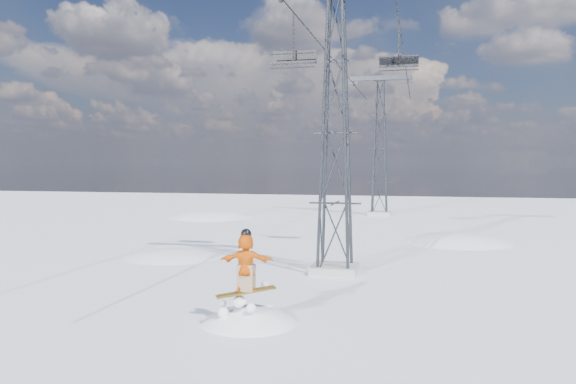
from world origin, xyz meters
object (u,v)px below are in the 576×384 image
snowboarder_jump (250,382)px  lift_chair_near (294,58)px  lift_tower_near (335,134)px  lift_tower_far (380,149)px

snowboarder_jump → lift_chair_near: size_ratio=2.69×
snowboarder_jump → lift_chair_near: 14.44m
lift_tower_near → lift_chair_near: 4.74m
lift_tower_far → lift_chair_near: bearing=-95.6°
lift_tower_far → snowboarder_jump: (-1.23, -32.41, -7.11)m
lift_tower_far → lift_chair_near: 22.95m
lift_tower_near → snowboarder_jump: lift_tower_near is taller
snowboarder_jump → lift_chair_near: bearing=95.6°
lift_tower_near → snowboarder_jump: bearing=-99.4°
lift_chair_near → lift_tower_near: bearing=-47.6°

